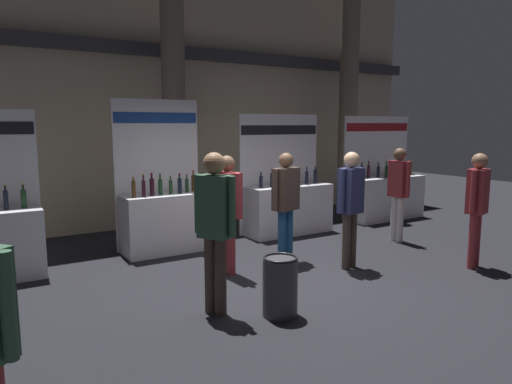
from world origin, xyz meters
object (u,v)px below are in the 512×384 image
(visitor_2, at_px, (398,187))
(visitor_4, at_px, (286,197))
(trash_bin, at_px, (280,286))
(visitor_5, at_px, (351,200))
(visitor_8, at_px, (227,203))
(visitor_7, at_px, (477,201))
(visitor_1, at_px, (215,219))
(exhibitor_booth_1, at_px, (165,215))
(exhibitor_booth_2, at_px, (287,204))
(exhibitor_booth_3, at_px, (385,193))

(visitor_2, distance_m, visitor_4, 2.50)
(trash_bin, relative_size, visitor_5, 0.39)
(visitor_4, relative_size, visitor_5, 0.98)
(visitor_8, bearing_deg, visitor_7, 57.60)
(visitor_1, distance_m, visitor_4, 2.24)
(visitor_7, distance_m, visitor_8, 3.69)
(trash_bin, xyz_separation_m, visitor_5, (1.88, 0.91, 0.70))
(exhibitor_booth_1, xyz_separation_m, visitor_5, (1.99, -2.35, 0.42))
(exhibitor_booth_1, bearing_deg, visitor_4, -48.81)
(exhibitor_booth_2, bearing_deg, visitor_2, -50.11)
(visitor_7, bearing_deg, exhibitor_booth_3, 47.10)
(visitor_4, relative_size, visitor_7, 0.99)
(exhibitor_booth_1, xyz_separation_m, exhibitor_booth_3, (5.25, 0.00, -0.03))
(exhibitor_booth_2, height_order, visitor_4, exhibitor_booth_2)
(exhibitor_booth_3, relative_size, visitor_8, 1.36)
(visitor_2, xyz_separation_m, visitor_4, (-2.50, 0.02, 0.02))
(exhibitor_booth_2, distance_m, visitor_7, 3.51)
(exhibitor_booth_2, height_order, visitor_2, exhibitor_booth_2)
(visitor_1, xyz_separation_m, visitor_5, (2.48, 0.48, -0.06))
(exhibitor_booth_1, height_order, visitor_8, exhibitor_booth_1)
(exhibitor_booth_1, distance_m, visitor_8, 1.69)
(trash_bin, xyz_separation_m, visitor_1, (-0.59, 0.43, 0.75))
(visitor_4, bearing_deg, visitor_5, 113.60)
(trash_bin, distance_m, visitor_4, 2.22)
(exhibitor_booth_1, bearing_deg, visitor_8, -78.31)
(visitor_8, bearing_deg, exhibitor_booth_1, -173.04)
(exhibitor_booth_3, bearing_deg, visitor_7, -116.55)
(visitor_1, relative_size, visitor_7, 1.07)
(exhibitor_booth_3, height_order, visitor_1, exhibitor_booth_3)
(trash_bin, xyz_separation_m, visitor_7, (3.49, -0.06, 0.68))
(exhibitor_booth_3, relative_size, visitor_4, 1.36)
(visitor_1, distance_m, visitor_8, 1.47)
(visitor_4, height_order, visitor_8, visitor_4)
(visitor_2, relative_size, visitor_8, 1.01)
(exhibitor_booth_1, bearing_deg, visitor_2, -22.33)
(visitor_7, bearing_deg, exhibitor_booth_1, 120.98)
(visitor_4, xyz_separation_m, visitor_7, (2.22, -1.75, -0.01))
(exhibitor_booth_1, relative_size, exhibitor_booth_2, 1.09)
(exhibitor_booth_3, bearing_deg, trash_bin, -147.69)
(visitor_7, relative_size, visitor_8, 1.01)
(exhibitor_booth_2, bearing_deg, visitor_7, -72.32)
(trash_bin, relative_size, visitor_8, 0.40)
(trash_bin, bearing_deg, exhibitor_booth_2, 53.23)
(visitor_1, height_order, visitor_8, visitor_1)
(exhibitor_booth_2, height_order, exhibitor_booth_3, exhibitor_booth_2)
(trash_bin, height_order, visitor_1, visitor_1)
(exhibitor_booth_1, distance_m, visitor_7, 4.91)
(trash_bin, bearing_deg, exhibitor_booth_1, 91.87)
(visitor_4, height_order, visitor_5, visitor_5)
(exhibitor_booth_3, bearing_deg, visitor_5, -144.25)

